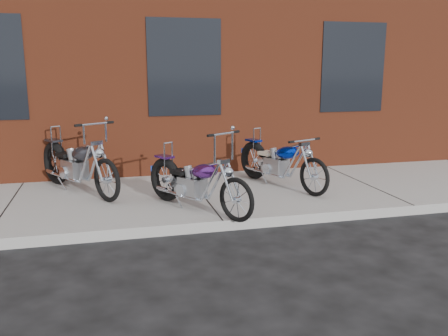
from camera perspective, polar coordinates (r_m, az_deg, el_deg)
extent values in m
plane|color=black|center=(6.57, -0.11, -7.63)|extent=(120.00, 120.00, 0.00)
cube|color=#9A9793|center=(7.94, -2.72, -3.57)|extent=(22.00, 3.00, 0.15)
cube|color=maroon|center=(14.19, -8.39, 19.18)|extent=(22.00, 10.00, 8.00)
torus|color=black|center=(7.34, -6.31, -1.56)|extent=(0.48, 0.65, 0.69)
torus|color=black|center=(6.31, 2.46, -4.09)|extent=(0.38, 0.56, 0.62)
cube|color=gray|center=(6.90, -3.06, -2.48)|extent=(0.43, 0.46, 0.29)
ellipsoid|color=#56207B|center=(6.65, -1.52, -0.57)|extent=(0.49, 0.58, 0.29)
cube|color=black|center=(7.03, -4.46, -0.62)|extent=(0.34, 0.35, 0.06)
cylinder|color=silver|center=(6.32, 1.67, -1.71)|extent=(0.18, 0.25, 0.51)
cylinder|color=silver|center=(6.28, 0.90, 4.08)|extent=(0.46, 0.30, 0.03)
cylinder|color=silver|center=(7.21, -5.99, 1.13)|extent=(0.03, 0.03, 0.46)
cylinder|color=silver|center=(7.15, -3.53, -2.98)|extent=(0.49, 0.75, 0.05)
torus|color=black|center=(8.78, 4.22, 0.81)|extent=(0.39, 0.71, 0.71)
torus|color=black|center=(7.71, 11.59, -1.27)|extent=(0.30, 0.62, 0.64)
cube|color=gray|center=(8.33, 6.99, 0.05)|extent=(0.40, 0.47, 0.29)
ellipsoid|color=#0424BE|center=(8.08, 8.36, 1.70)|extent=(0.44, 0.60, 0.30)
cube|color=beige|center=(8.47, 5.86, 1.64)|extent=(0.32, 0.34, 0.06)
cylinder|color=silver|center=(7.73, 11.00, 0.75)|extent=(0.14, 0.28, 0.53)
cylinder|color=silver|center=(7.76, 10.44, 3.19)|extent=(0.51, 0.23, 0.03)
cylinder|color=silver|center=(8.66, 4.59, 3.14)|extent=(0.03, 0.03, 0.47)
cylinder|color=silver|center=(8.59, 6.57, -0.44)|extent=(0.37, 0.84, 0.05)
torus|color=black|center=(8.84, -19.14, 0.45)|extent=(0.53, 0.73, 0.77)
torus|color=black|center=(7.42, -13.26, -1.64)|extent=(0.43, 0.63, 0.69)
cube|color=gray|center=(8.25, -16.99, -0.29)|extent=(0.48, 0.52, 0.32)
ellipsoid|color=#2D2D34|center=(7.94, -16.08, 1.57)|extent=(0.54, 0.64, 0.33)
cube|color=black|center=(8.45, -17.99, 1.41)|extent=(0.37, 0.39, 0.06)
cylinder|color=silver|center=(7.47, -13.91, 0.62)|extent=(0.20, 0.29, 0.57)
cylinder|color=silver|center=(7.50, -14.68, 5.10)|extent=(0.52, 0.33, 0.03)
cylinder|color=silver|center=(8.70, -19.07, 2.98)|extent=(0.03, 0.03, 0.51)
cylinder|color=silver|center=(8.54, -16.95, -0.83)|extent=(0.55, 0.84, 0.05)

